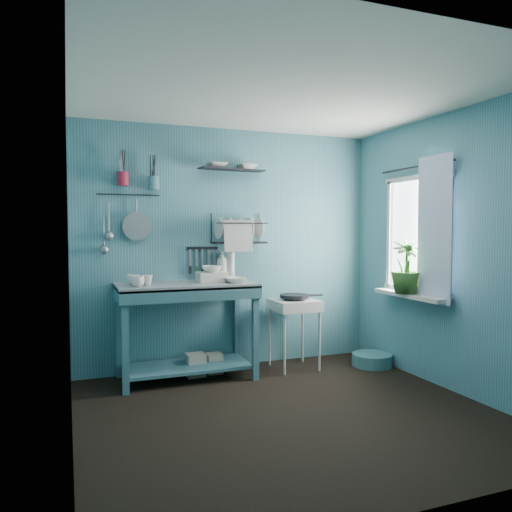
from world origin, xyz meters
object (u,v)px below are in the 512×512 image
object	(u,v)px
water_bottle	(230,266)
utensil_cup_teal	(153,183)
work_counter	(186,331)
utensil_cup_magenta	(123,179)
frying_pan	(294,296)
potted_plant	(406,267)
floor_basin	(372,360)
wash_tub	(212,277)
dish_rack	(239,228)
mug_left	(138,281)
mug_mid	(147,280)
mug_right	(133,280)
storage_tin_large	(196,365)
storage_tin_small	(214,363)
soap_bottle	(222,265)
hotplate_stand	(294,334)
colander	(137,226)

from	to	relation	value
water_bottle	utensil_cup_teal	distance (m)	1.14
work_counter	utensil_cup_magenta	distance (m)	1.59
frying_pan	potted_plant	xyz separation A→B (m)	(0.86, -0.69, 0.33)
water_bottle	utensil_cup_magenta	xyz separation A→B (m)	(-1.08, 0.01, 0.86)
utensil_cup_teal	floor_basin	xyz separation A→B (m)	(2.21, -0.49, -1.84)
wash_tub	dish_rack	xyz separation A→B (m)	(0.35, 0.20, 0.48)
dish_rack	floor_basin	size ratio (longest dim) A/B	1.30
mug_left	floor_basin	xyz separation A→B (m)	(2.42, -0.10, -0.92)
utensil_cup_magenta	floor_basin	distance (m)	3.16
mug_left	mug_mid	distance (m)	0.14
water_bottle	utensil_cup_teal	bearing A→B (deg)	179.25
mug_right	storage_tin_large	size ratio (longest dim) A/B	0.56
storage_tin_small	mug_mid	bearing A→B (deg)	-168.37
mug_right	soap_bottle	distance (m)	0.95
work_counter	water_bottle	size ratio (longest dim) A/B	4.71
hotplate_stand	storage_tin_large	world-z (taller)	hotplate_stand
wash_tub	storage_tin_large	size ratio (longest dim) A/B	1.27
mug_left	utensil_cup_teal	xyz separation A→B (m)	(0.21, 0.39, 0.92)
mug_right	water_bottle	bearing A→B (deg)	12.17
wash_tub	frying_pan	bearing A→B (deg)	-1.54
hotplate_stand	floor_basin	size ratio (longest dim) A/B	1.70
colander	floor_basin	xyz separation A→B (m)	(2.37, -0.52, -1.41)
hotplate_stand	mug_right	bearing A→B (deg)	169.08
water_bottle	potted_plant	distance (m)	1.76
hotplate_stand	storage_tin_small	xyz separation A→B (m)	(-0.83, 0.12, -0.26)
frying_pan	utensil_cup_magenta	bearing A→B (deg)	170.78
mug_mid	water_bottle	xyz separation A→B (m)	(0.90, 0.28, 0.09)
mug_right	hotplate_stand	world-z (taller)	mug_right
mug_left	storage_tin_large	xyz separation A→B (m)	(0.58, 0.21, -0.87)
work_counter	soap_bottle	bearing A→B (deg)	33.66
work_counter	soap_bottle	size ratio (longest dim) A/B	4.41
soap_bottle	storage_tin_large	xyz separation A→B (m)	(-0.32, -0.15, -0.97)
hotplate_stand	soap_bottle	bearing A→B (deg)	151.69
utensil_cup_magenta	storage_tin_small	world-z (taller)	utensil_cup_magenta
frying_pan	dish_rack	distance (m)	0.91
work_counter	colander	distance (m)	1.13
mug_mid	storage_tin_small	world-z (taller)	mug_mid
potted_plant	floor_basin	distance (m)	1.13
soap_bottle	dish_rack	xyz separation A→B (m)	(0.18, -0.02, 0.38)
work_counter	hotplate_stand	bearing A→B (deg)	5.99
potted_plant	soap_bottle	bearing A→B (deg)	149.21
colander	storage_tin_large	distance (m)	1.48
mug_left	hotplate_stand	bearing A→B (deg)	4.13
mug_mid	wash_tub	bearing A→B (deg)	3.63
frying_pan	utensil_cup_magenta	xyz separation A→B (m)	(-1.69, 0.27, 1.18)
soap_bottle	floor_basin	xyz separation A→B (m)	(1.52, -0.46, -1.02)
water_bottle	frying_pan	size ratio (longest dim) A/B	0.93
soap_bottle	floor_basin	size ratio (longest dim) A/B	0.71
water_bottle	floor_basin	xyz separation A→B (m)	(1.42, -0.48, -1.01)
work_counter	hotplate_stand	world-z (taller)	work_counter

